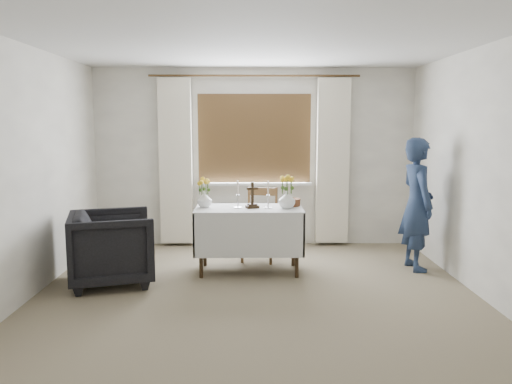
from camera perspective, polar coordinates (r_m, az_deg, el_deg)
ground at (r=4.89m, az=0.07°, el=-12.88°), size 5.00×5.00×0.00m
altar_table at (r=5.85m, az=-0.80°, el=-5.49°), size 1.24×0.64×0.76m
wooden_chair at (r=6.33m, az=0.41°, el=-3.73°), size 0.51×0.51×0.92m
armchair at (r=5.65m, az=-16.13°, el=-6.11°), size 1.08×1.06×0.80m
person at (r=6.19m, az=17.92°, el=-1.33°), size 0.43×0.61×1.57m
radiator at (r=7.14m, az=-0.18°, el=-3.72°), size 1.10×0.10×0.60m
wooden_cross at (r=5.74m, az=-0.42°, el=-0.34°), size 0.17×0.14×0.30m
candlestick_left at (r=5.74m, az=-2.09°, el=-0.26°), size 0.10×0.10×0.32m
candlestick_right at (r=5.72m, az=1.39°, el=-0.30°), size 0.12×0.12×0.32m
flower_vase_left at (r=5.83m, az=-5.90°, el=-0.87°), size 0.22×0.22×0.18m
flower_vase_right at (r=5.74m, az=3.55°, el=-0.87°), size 0.24×0.24×0.20m
wicker_basket at (r=5.93m, az=3.99°, el=-1.16°), size 0.24×0.24×0.09m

